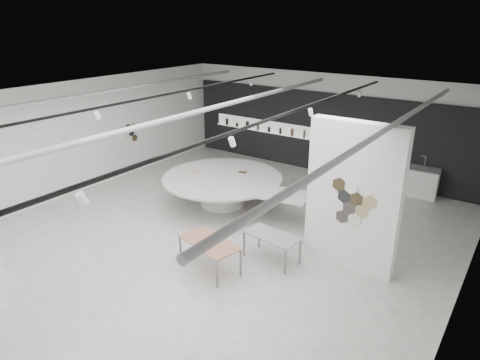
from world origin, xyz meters
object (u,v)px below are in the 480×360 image
Objects in this scene: partition_column at (353,197)px; display_island at (225,187)px; kitchen_counter at (411,180)px; sample_table_wood at (209,244)px; sample_table_stone at (272,237)px.

display_island is at bearing 166.53° from partition_column.
display_island is 6.43m from kitchen_counter.
sample_table_wood is at bearing -69.08° from display_island.
sample_table_stone is at bearing 49.54° from sample_table_wood.
sample_table_stone is at bearing -44.49° from display_island.
sample_table_stone is (2.98, -2.00, 0.01)m from display_island.
kitchen_counter is (0.04, 5.55, -1.30)m from partition_column.
partition_column is 3.55m from sample_table_wood.
partition_column is 2.50× the size of sample_table_stone.
display_island is at bearing 146.17° from sample_table_stone.
sample_table_wood is at bearing -112.97° from kitchen_counter.
sample_table_stone is 0.81× the size of kitchen_counter.
sample_table_wood is 1.19× the size of sample_table_stone.
partition_column is 0.67× the size of display_island.
partition_column reaches higher than sample_table_wood.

